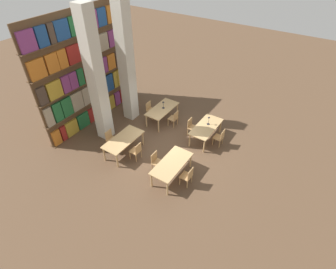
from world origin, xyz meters
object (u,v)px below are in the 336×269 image
chair_3 (192,127)px  chair_7 (150,109)px  reading_table_3 (162,110)px  pillar_center (126,63)px  chair_6 (174,118)px  reading_table_2 (123,140)px  reading_table_0 (172,165)px  desk_lamp_1 (163,104)px  chair_1 (157,161)px  pillar_left (96,80)px  chair_0 (187,176)px  chair_5 (111,139)px  chair_4 (136,151)px  reading_table_1 (206,128)px  chair_2 (220,137)px  desk_lamp_0 (209,119)px

chair_3 → chair_7: size_ratio=1.00×
chair_3 → reading_table_3: 1.85m
pillar_center → reading_table_3: (0.56, -1.63, -2.32)m
chair_6 → reading_table_3: bearing=86.9°
chair_6 → reading_table_2: bearing=164.6°
reading_table_0 → desk_lamp_1: bearing=38.8°
chair_7 → reading_table_3: bearing=93.1°
chair_1 → reading_table_2: (0.10, 1.84, 0.21)m
reading_table_0 → reading_table_3: size_ratio=1.00×
pillar_left → chair_7: size_ratio=6.88×
chair_3 → pillar_center: bearing=-83.6°
chair_0 → chair_5: same height
chair_3 → reading_table_2: bearing=-34.3°
reading_table_0 → chair_0: size_ratio=2.21×
reading_table_0 → chair_1: (-0.02, 0.74, -0.21)m
chair_0 → chair_7: (3.01, 3.99, 0.00)m
chair_7 → pillar_left: bearing=-19.9°
reading_table_2 → chair_4: (-0.04, -0.74, -0.21)m
reading_table_1 → chair_3: bearing=93.5°
pillar_center → reading_table_2: bearing=-146.8°
chair_5 → desk_lamp_1: bearing=164.8°
reading_table_2 → chair_6: size_ratio=2.21×
chair_5 → chair_6: same height
reading_table_2 → reading_table_3: bearing=-1.2°
chair_1 → reading_table_3: 3.53m
chair_2 → desk_lamp_0: desk_lamp_0 is taller
chair_0 → reading_table_2: size_ratio=0.45×
pillar_left → chair_1: size_ratio=6.88×
chair_4 → reading_table_1: bearing=-33.5°
reading_table_0 → reading_table_2: size_ratio=1.00×
reading_table_0 → desk_lamp_0: size_ratio=4.36×
chair_1 → reading_table_1: (2.92, -0.79, 0.21)m
chair_5 → reading_table_2: bearing=93.0°
chair_1 → chair_7: (3.01, 2.52, 0.00)m
reading_table_0 → desk_lamp_1: desk_lamp_1 is taller
reading_table_1 → chair_5: chair_5 is taller
desk_lamp_0 → chair_6: desk_lamp_0 is taller
reading_table_0 → chair_6: size_ratio=2.21×
chair_1 → chair_2: bearing=152.1°
chair_2 → chair_4: 3.86m
chair_2 → chair_6: same height
chair_6 → reading_table_1: bearing=-92.6°
pillar_left → chair_0: size_ratio=6.88×
reading_table_2 → chair_6: bearing=-15.4°
chair_0 → reading_table_3: bearing=46.9°
chair_4 → chair_6: 2.95m
chair_1 → chair_2: same height
chair_5 → pillar_left: bearing=-120.2°
chair_1 → reading_table_3: chair_1 is taller
pillar_center → chair_2: pillar_center is taller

